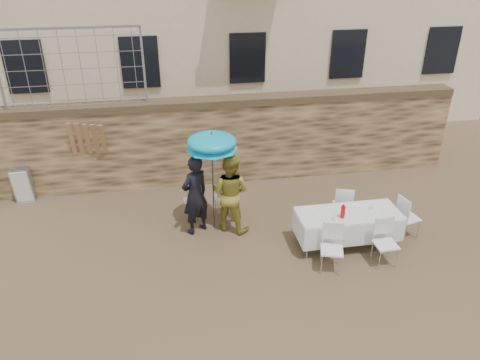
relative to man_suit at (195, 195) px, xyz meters
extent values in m
plane|color=brown|center=(0.50, -2.61, -0.90)|extent=(80.00, 80.00, 0.00)
cube|color=olive|center=(0.50, 2.39, 0.20)|extent=(13.00, 0.50, 2.20)
imported|color=black|center=(0.00, 0.00, 0.00)|extent=(0.79, 0.72, 1.80)
imported|color=gold|center=(0.75, 0.00, 0.00)|extent=(1.10, 1.04, 1.80)
cylinder|color=#3F3F44|center=(0.40, 0.10, 0.04)|extent=(0.03, 0.03, 1.89)
cone|color=#08A1CC|center=(0.40, 0.10, 1.10)|extent=(1.07, 1.07, 0.22)
cube|color=white|center=(3.05, -1.02, -0.15)|extent=(2.10, 0.85, 0.05)
cylinder|color=silver|center=(2.10, -1.37, -0.53)|extent=(0.04, 0.04, 0.74)
cylinder|color=silver|center=(4.00, -1.37, -0.53)|extent=(0.04, 0.04, 0.74)
cylinder|color=silver|center=(2.10, -0.68, -0.53)|extent=(0.04, 0.04, 0.74)
cylinder|color=silver|center=(4.00, -0.68, -0.53)|extent=(0.04, 0.04, 0.74)
cylinder|color=red|center=(2.85, -1.17, 0.00)|extent=(0.09, 0.09, 0.26)
camera|label=1|loc=(-0.50, -8.67, 4.88)|focal=35.00mm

